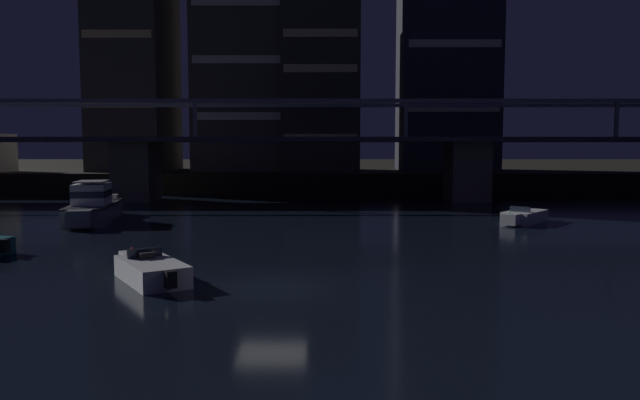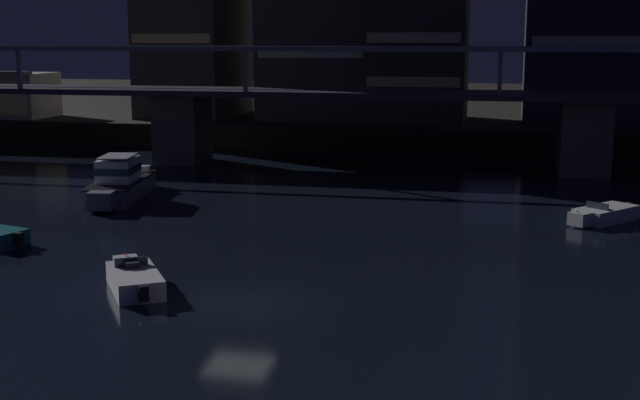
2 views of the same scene
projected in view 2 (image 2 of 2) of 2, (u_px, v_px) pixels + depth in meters
ground_plane at (238, 304)px, 32.37m from camera, size 400.00×400.00×0.00m
far_riverbank at (426, 107)px, 112.51m from camera, size 240.00×80.00×2.20m
river_bridge at (374, 112)px, 65.76m from camera, size 100.49×6.40×9.38m
tower_central at (419, 15)px, 80.06m from camera, size 9.10×10.25×20.21m
cabin_cruiser_near_left at (120, 182)px, 53.50m from camera, size 4.03×9.36×2.79m
speedboat_near_center at (134, 279)px, 34.27m from camera, size 3.77×4.80×1.16m
speedboat_near_right at (603, 214)px, 46.86m from camera, size 4.15×4.59×1.16m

